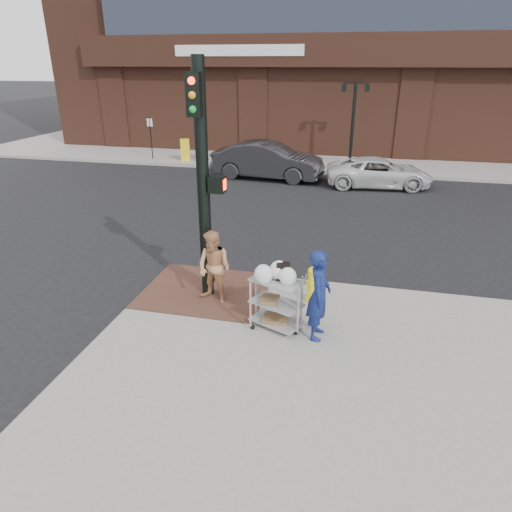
% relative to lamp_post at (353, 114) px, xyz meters
% --- Properties ---
extents(ground, '(220.00, 220.00, 0.00)m').
position_rel_lamp_post_xyz_m(ground, '(-2.00, -16.00, -2.62)').
color(ground, black).
rests_on(ground, ground).
extents(sidewalk_far, '(65.00, 36.00, 0.15)m').
position_rel_lamp_post_xyz_m(sidewalk_far, '(10.50, 16.00, -2.54)').
color(sidewalk_far, gray).
rests_on(sidewalk_far, ground).
extents(brick_curb_ramp, '(2.80, 2.40, 0.01)m').
position_rel_lamp_post_xyz_m(brick_curb_ramp, '(-2.60, -15.10, -2.46)').
color(brick_curb_ramp, '#4B2F23').
rests_on(brick_curb_ramp, sidewalk_near).
extents(lamp_post, '(1.32, 0.22, 4.00)m').
position_rel_lamp_post_xyz_m(lamp_post, '(0.00, 0.00, 0.00)').
color(lamp_post, black).
rests_on(lamp_post, sidewalk_far).
extents(parking_sign, '(0.05, 0.05, 2.20)m').
position_rel_lamp_post_xyz_m(parking_sign, '(-10.50, -1.00, -1.37)').
color(parking_sign, black).
rests_on(parking_sign, sidewalk_far).
extents(traffic_signal_pole, '(0.61, 0.51, 5.00)m').
position_rel_lamp_post_xyz_m(traffic_signal_pole, '(-2.48, -15.23, 0.21)').
color(traffic_signal_pole, black).
rests_on(traffic_signal_pole, sidewalk_near).
extents(woman_blue, '(0.44, 0.66, 1.78)m').
position_rel_lamp_post_xyz_m(woman_blue, '(0.11, -16.41, -1.58)').
color(woman_blue, navy).
rests_on(woman_blue, sidewalk_near).
extents(pedestrian_tan, '(0.94, 0.82, 1.62)m').
position_rel_lamp_post_xyz_m(pedestrian_tan, '(-2.22, -15.53, -1.66)').
color(pedestrian_tan, tan).
rests_on(pedestrian_tan, sidewalk_near).
extents(sedan_dark, '(5.20, 2.27, 1.66)m').
position_rel_lamp_post_xyz_m(sedan_dark, '(-3.59, -3.45, -1.79)').
color(sedan_dark, black).
rests_on(sedan_dark, ground).
extents(minivan_white, '(4.66, 2.53, 1.24)m').
position_rel_lamp_post_xyz_m(minivan_white, '(1.39, -3.83, -2.00)').
color(minivan_white, silver).
rests_on(minivan_white, ground).
extents(utility_cart, '(1.13, 0.89, 1.38)m').
position_rel_lamp_post_xyz_m(utility_cart, '(-0.72, -16.25, -1.84)').
color(utility_cart, gray).
rests_on(utility_cart, sidewalk_near).
extents(fire_hydrant, '(0.39, 0.27, 0.82)m').
position_rel_lamp_post_xyz_m(fire_hydrant, '(-0.16, -15.03, -2.05)').
color(fire_hydrant, yellow).
rests_on(fire_hydrant, sidewalk_near).
extents(newsbox_yellow, '(0.59, 0.56, 1.12)m').
position_rel_lamp_post_xyz_m(newsbox_yellow, '(-8.56, -1.08, -1.91)').
color(newsbox_yellow, yellow).
rests_on(newsbox_yellow, sidewalk_far).
extents(newsbox_blue, '(0.49, 0.46, 1.03)m').
position_rel_lamp_post_xyz_m(newsbox_blue, '(-7.73, -0.64, -1.95)').
color(newsbox_blue, '#17239B').
rests_on(newsbox_blue, sidewalk_far).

